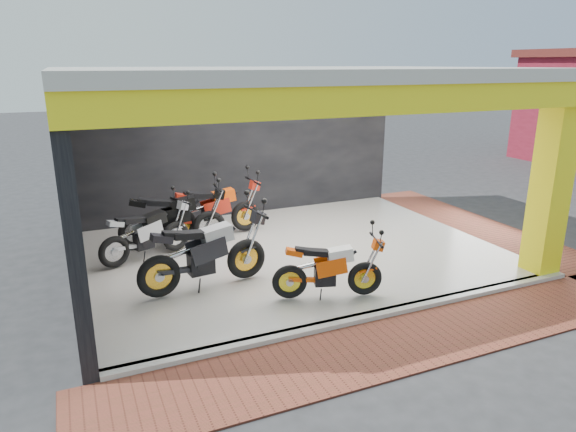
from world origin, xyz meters
name	(u,v)px	position (x,y,z in m)	size (l,w,h in m)	color
ground	(342,293)	(0.00, 0.00, 0.00)	(80.00, 80.00, 0.00)	#2D2D30
showroom_floor	(294,252)	(0.00, 2.00, 0.05)	(8.00, 6.00, 0.10)	silver
showroom_ceiling	(295,73)	(0.00, 2.00, 3.60)	(8.40, 6.40, 0.20)	beige
back_wall	(243,148)	(0.00, 5.10, 1.75)	(8.20, 0.20, 3.50)	black
left_wall	(69,191)	(-4.10, 2.00, 1.75)	(0.20, 6.20, 3.50)	black
corner_column	(551,183)	(3.75, -0.75, 1.75)	(0.50, 0.50, 3.50)	#FFF115
header_beam_front	(385,100)	(0.00, -1.00, 3.30)	(8.40, 0.30, 0.40)	#FFF115
header_beam_right	(462,86)	(4.00, 2.00, 3.30)	(0.30, 6.40, 0.40)	#FFF115
floor_kerb	(375,316)	(0.00, -1.02, 0.05)	(8.00, 0.20, 0.10)	silver
paver_front	(405,342)	(0.00, -1.80, 0.01)	(9.00, 1.40, 0.03)	brown
paver_right	(475,226)	(4.80, 2.00, 0.01)	(1.40, 7.00, 0.03)	brown
moto_hero	(365,263)	(0.17, -0.43, 0.68)	(1.90, 0.71, 1.16)	#F3500A
moto_row_a	(246,240)	(-1.38, 0.99, 0.83)	(2.40, 0.89, 1.46)	black
moto_row_b	(175,222)	(-2.22, 2.89, 0.72)	(2.02, 0.75, 1.24)	#B4B6BC
moto_row_c	(245,202)	(-0.51, 3.54, 0.80)	(2.29, 0.85, 1.40)	red
moto_row_d	(209,211)	(-1.47, 3.09, 0.81)	(2.31, 0.86, 1.41)	black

